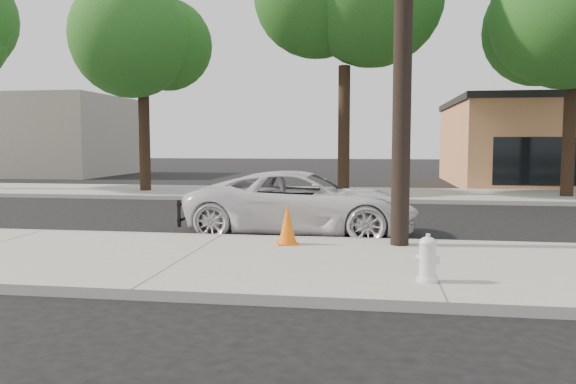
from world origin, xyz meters
name	(u,v)px	position (x,y,z in m)	size (l,w,h in m)	color
ground	(245,227)	(0.00, 0.00, 0.00)	(120.00, 120.00, 0.00)	black
near_sidewalk	(187,260)	(0.00, -4.30, 0.07)	(90.00, 4.40, 0.15)	gray
far_sidewalk	(293,193)	(0.00, 8.50, 0.07)	(90.00, 5.00, 0.15)	gray
curb_near	(222,238)	(0.00, -2.10, 0.07)	(90.00, 0.12, 0.16)	#9E9B93
building_far	(12,136)	(-20.00, 20.00, 2.50)	(14.00, 8.00, 5.00)	gray
tree_b	(145,38)	(-5.81, 8.06, 6.15)	(4.34, 4.20, 8.45)	black
tree_c	(351,9)	(2.22, 7.64, 6.91)	(4.96, 4.80, 9.55)	black
police_cruiser	(303,203)	(1.53, -0.84, 0.71)	(2.36, 5.12, 1.42)	silver
fire_hydrant	(428,260)	(3.85, -5.49, 0.45)	(0.33, 0.30, 0.62)	silver
traffic_cone	(287,225)	(1.51, -2.96, 0.52)	(0.48, 0.48, 0.77)	orange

